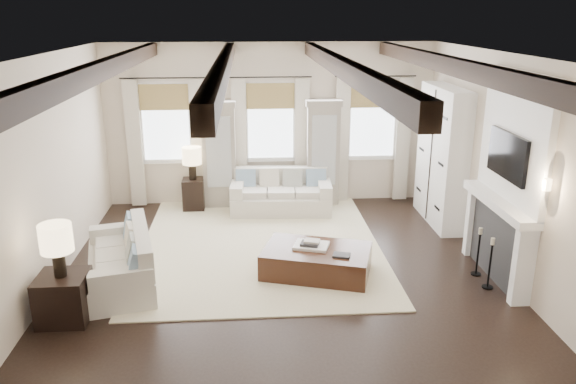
{
  "coord_description": "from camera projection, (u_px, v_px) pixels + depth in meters",
  "views": [
    {
      "loc": [
        -0.46,
        -7.29,
        3.75
      ],
      "look_at": [
        0.13,
        0.75,
        1.15
      ],
      "focal_mm": 35.0,
      "sensor_mm": 36.0,
      "label": 1
    }
  ],
  "objects": [
    {
      "name": "lamp_back",
      "position": [
        192.0,
        158.0,
        10.84
      ],
      "size": [
        0.37,
        0.37,
        0.64
      ],
      "color": "black",
      "rests_on": "side_table_back"
    },
    {
      "name": "ground",
      "position": [
        283.0,
        284.0,
        8.11
      ],
      "size": [
        7.5,
        7.5,
        0.0
      ],
      "primitive_type": "plane",
      "color": "black",
      "rests_on": "ground"
    },
    {
      "name": "area_rug",
      "position": [
        260.0,
        243.0,
        9.49
      ],
      "size": [
        3.94,
        4.85,
        0.02
      ],
      "primitive_type": "cube",
      "color": "beige",
      "rests_on": "ground"
    },
    {
      "name": "book_upper",
      "position": [
        312.0,
        241.0,
        8.33
      ],
      "size": [
        0.26,
        0.23,
        0.03
      ],
      "primitive_type": "cube",
      "rotation": [
        0.0,
        0.0,
        -0.3
      ],
      "color": "beige",
      "rests_on": "book_lower"
    },
    {
      "name": "tray",
      "position": [
        311.0,
        246.0,
        8.35
      ],
      "size": [
        0.59,
        0.51,
        0.04
      ],
      "primitive_type": "cube",
      "rotation": [
        0.0,
        0.0,
        -0.3
      ],
      "color": "white",
      "rests_on": "ottoman"
    },
    {
      "name": "sofa_back",
      "position": [
        281.0,
        195.0,
        10.96
      ],
      "size": [
        1.97,
        0.98,
        0.83
      ],
      "color": "silver",
      "rests_on": "ground"
    },
    {
      "name": "room_shell",
      "position": [
        328.0,
        141.0,
        8.43
      ],
      "size": [
        6.54,
        7.54,
        3.22
      ],
      "color": "beige",
      "rests_on": "ground"
    },
    {
      "name": "candlestick_near",
      "position": [
        490.0,
        267.0,
        7.89
      ],
      "size": [
        0.15,
        0.15,
        0.76
      ],
      "color": "black",
      "rests_on": "ground"
    },
    {
      "name": "ottoman",
      "position": [
        317.0,
        261.0,
        8.35
      ],
      "size": [
        1.77,
        1.39,
        0.41
      ],
      "primitive_type": "cube",
      "rotation": [
        0.0,
        0.0,
        -0.3
      ],
      "color": "black",
      "rests_on": "ground"
    },
    {
      "name": "side_table_front",
      "position": [
        64.0,
        298.0,
        7.08
      ],
      "size": [
        0.61,
        0.61,
        0.61
      ],
      "primitive_type": "cube",
      "color": "black",
      "rests_on": "ground"
    },
    {
      "name": "side_table_back",
      "position": [
        194.0,
        194.0,
        11.07
      ],
      "size": [
        0.41,
        0.41,
        0.62
      ],
      "primitive_type": "cube",
      "color": "black",
      "rests_on": "ground"
    },
    {
      "name": "book_loose",
      "position": [
        342.0,
        255.0,
        8.03
      ],
      "size": [
        0.28,
        0.24,
        0.03
      ],
      "primitive_type": "cube",
      "rotation": [
        0.0,
        0.0,
        -0.3
      ],
      "color": "#262628",
      "rests_on": "ottoman"
    },
    {
      "name": "lamp_front",
      "position": [
        56.0,
        241.0,
        6.85
      ],
      "size": [
        0.4,
        0.4,
        0.69
      ],
      "color": "black",
      "rests_on": "side_table_front"
    },
    {
      "name": "candlestick_far",
      "position": [
        478.0,
        255.0,
        8.3
      ],
      "size": [
        0.15,
        0.15,
        0.75
      ],
      "color": "black",
      "rests_on": "ground"
    },
    {
      "name": "sofa_left",
      "position": [
        124.0,
        263.0,
        8.03
      ],
      "size": [
        1.28,
        2.04,
        0.81
      ],
      "color": "silver",
      "rests_on": "ground"
    },
    {
      "name": "book_lower",
      "position": [
        310.0,
        244.0,
        8.32
      ],
      "size": [
        0.31,
        0.27,
        0.04
      ],
      "primitive_type": "cube",
      "rotation": [
        0.0,
        0.0,
        -0.3
      ],
      "color": "#262628",
      "rests_on": "tray"
    }
  ]
}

